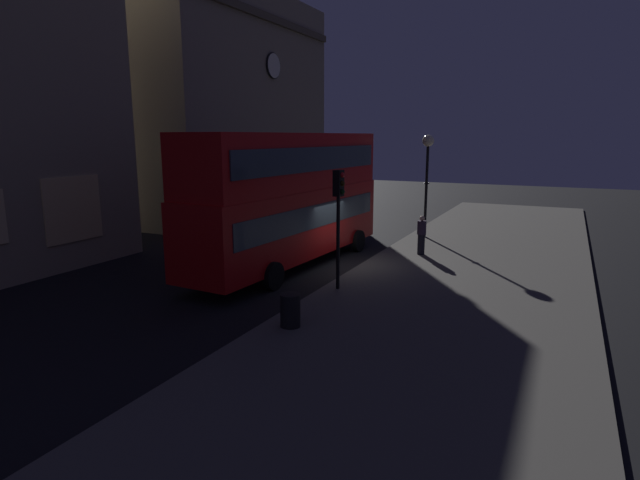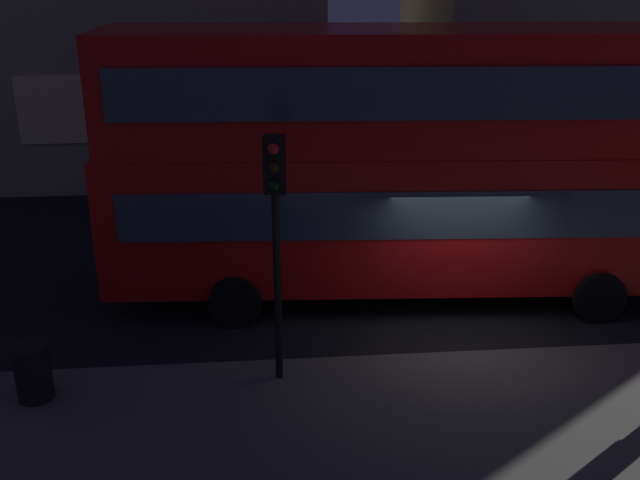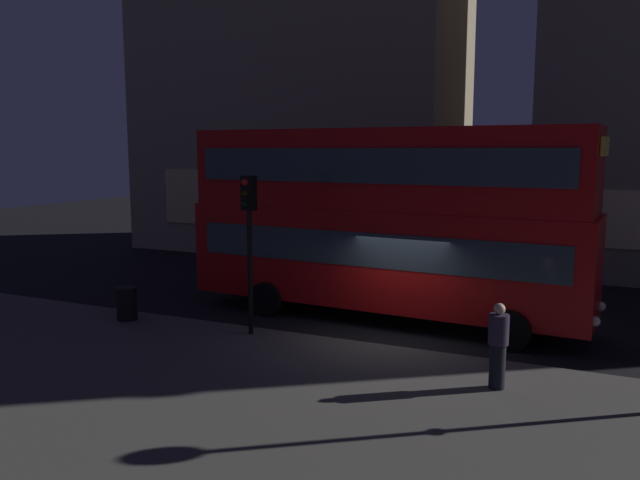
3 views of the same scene
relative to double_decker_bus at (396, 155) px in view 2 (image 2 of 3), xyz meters
The scene contains 4 objects.
ground_plane 3.61m from the double_decker_bus, 63.25° to the right, with size 80.00×80.00×0.00m, color black.
double_decker_bus is the anchor object (origin of this frame).
traffic_light_near_kerb 3.96m from the double_decker_bus, 127.10° to the right, with size 0.35×0.38×3.98m.
litter_bin 7.42m from the double_decker_bus, 151.02° to the right, with size 0.55×0.55×0.91m, color black.
Camera 2 is at (-3.55, -11.50, 6.47)m, focal length 40.89 mm.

